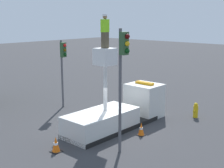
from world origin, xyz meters
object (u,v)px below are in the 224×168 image
(traffic_light_pole, at_px, (123,67))
(traffic_light_across, at_px, (63,60))
(bucket_truck, at_px, (119,112))
(traffic_cone_rear, at_px, (56,145))
(fire_hydrant, at_px, (196,110))
(traffic_cone_curbside, at_px, (141,129))
(worker, at_px, (105,31))

(traffic_light_pole, relative_size, traffic_light_across, 1.22)
(bucket_truck, bearing_deg, traffic_cone_rear, -178.00)
(fire_hydrant, xyz_separation_m, traffic_cone_curbside, (-4.79, 0.70, -0.13))
(worker, distance_m, traffic_cone_curbside, 5.57)
(bucket_truck, height_order, traffic_cone_curbside, bucket_truck)
(fire_hydrant, height_order, traffic_cone_curbside, fire_hydrant)
(bucket_truck, xyz_separation_m, fire_hydrant, (4.42, -2.57, -0.37))
(traffic_light_pole, xyz_separation_m, fire_hydrant, (7.14, -0.06, -3.60))
(fire_hydrant, relative_size, traffic_cone_rear, 1.29)
(traffic_light_pole, bearing_deg, traffic_cone_curbside, 15.20)
(worker, relative_size, traffic_cone_curbside, 2.44)
(fire_hydrant, bearing_deg, traffic_cone_rear, 165.32)
(fire_hydrant, relative_size, traffic_cone_curbside, 1.35)
(bucket_truck, distance_m, traffic_cone_curbside, 1.97)
(bucket_truck, relative_size, traffic_light_pole, 1.22)
(traffic_light_across, bearing_deg, fire_hydrant, -62.82)
(traffic_light_across, relative_size, traffic_cone_curbside, 6.61)
(traffic_light_pole, distance_m, fire_hydrant, 8.00)
(traffic_light_pole, bearing_deg, worker, 58.62)
(bucket_truck, height_order, traffic_light_pole, traffic_light_pole)
(traffic_cone_curbside, bearing_deg, traffic_light_pole, -164.80)
(bucket_truck, bearing_deg, worker, 180.00)
(traffic_light_pole, height_order, traffic_light_across, traffic_light_pole)
(worker, distance_m, fire_hydrant, 7.97)
(worker, bearing_deg, traffic_cone_curbside, -66.36)
(fire_hydrant, bearing_deg, traffic_light_pole, 179.51)
(traffic_light_across, bearing_deg, bucket_truck, -93.41)
(traffic_light_across, bearing_deg, traffic_cone_curbside, -95.40)
(worker, height_order, traffic_cone_rear, worker)
(worker, bearing_deg, traffic_cone_rear, -177.34)
(traffic_light_across, xyz_separation_m, traffic_cone_rear, (-5.09, -5.58, -3.00))
(bucket_truck, relative_size, traffic_cone_curbside, 9.81)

